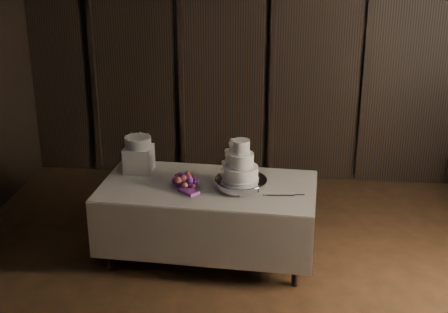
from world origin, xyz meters
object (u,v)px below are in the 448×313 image
box_pedestal (139,159)px  wedding_cake (238,164)px  small_cake (138,142)px  cake_stand (241,184)px  bouquet (185,181)px  display_table (208,218)px

box_pedestal → wedding_cake: bearing=-18.4°
box_pedestal → small_cake: 0.18m
wedding_cake → cake_stand: bearing=36.0°
bouquet → small_cake: 0.66m
cake_stand → wedding_cake: size_ratio=1.28×
display_table → box_pedestal: box_pedestal is taller
wedding_cake → bouquet: 0.51m
cake_stand → wedding_cake: 0.20m
small_cake → display_table: bearing=-21.0°
bouquet → box_pedestal: box_pedestal is taller
bouquet → small_cake: size_ratio=1.55×
display_table → small_cake: (-0.71, 0.27, 0.64)m
wedding_cake → display_table: bearing=174.7°
display_table → wedding_cake: size_ratio=5.38×
bouquet → small_cake: bearing=145.6°
cake_stand → bouquet: bouquet is taller
wedding_cake → small_cake: 1.05m
display_table → box_pedestal: (-0.71, 0.27, 0.47)m
bouquet → display_table: bearing=20.6°
wedding_cake → box_pedestal: (-0.99, 0.33, -0.12)m
cake_stand → display_table: bearing=172.3°
wedding_cake → small_cake: size_ratio=1.48×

